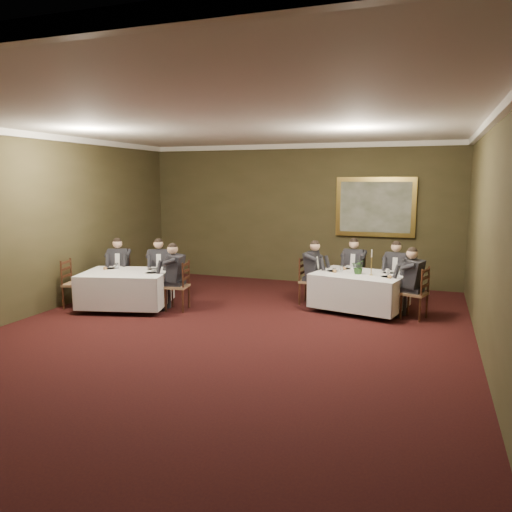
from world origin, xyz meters
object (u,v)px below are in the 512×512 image
Objects in this scene: table_main at (360,289)px; candlestick at (371,265)px; chair_main_endleft at (310,290)px; diner_sec_backleft at (120,276)px; chair_main_backright at (395,291)px; diner_sec_backright at (160,276)px; diner_main_backleft at (354,276)px; table_second at (126,287)px; diner_main_endright at (415,292)px; centerpiece at (359,266)px; chair_main_backleft at (354,286)px; chair_sec_backleft at (120,286)px; chair_sec_endleft at (76,294)px; diner_main_endleft at (311,280)px; chair_main_endright at (415,304)px; diner_sec_endright at (177,285)px; chair_sec_backright at (160,286)px; painting at (375,207)px; diner_main_backright at (396,281)px; chair_sec_endright at (178,296)px.

table_main is 0.57m from candlestick.
chair_main_endleft is 0.74× the size of diner_sec_backleft.
chair_main_backright is 0.74× the size of diner_sec_backright.
diner_sec_backright is (-4.02, -1.42, 0.00)m from diner_main_backleft.
table_second is at bearing 52.42° from diner_sec_backright.
diner_main_endright is 1.16m from centerpiece.
diner_sec_backright is 4.30m from centerpiece.
candlestick reaches higher than chair_main_backleft.
diner_main_endright is 1.35× the size of chair_sec_backleft.
table_main is at bearing 151.96° from candlestick.
diner_main_endleft is at bearing 102.26° from chair_sec_endleft.
chair_main_backright and chair_sec_endleft have the same top height.
chair_main_endleft is 1.00× the size of chair_sec_endleft.
diner_main_endleft is at bearing 94.93° from chair_main_endright.
chair_main_endleft is 0.74× the size of diner_sec_endright.
diner_main_backleft is at bearing -2.13° from chair_main_backright.
diner_main_backleft reaches higher than chair_sec_backright.
chair_main_backleft is at bearing 176.19° from diner_sec_backleft.
chair_sec_backleft is (-5.82, -1.44, 0.00)m from chair_main_backright.
table_main is 1.98× the size of chair_main_endright.
candlestick is 2.72m from painting.
diner_main_endleft is 2.81m from painting.
diner_main_endright is 6.25m from chair_sec_backleft.
chair_main_endleft is at bearing 168.69° from diner_sec_backright.
painting is at bearing -94.90° from diner_main_backleft.
diner_sec_backright and diner_sec_endright have the same top height.
diner_main_backright is 1.81m from chair_main_endleft.
table_main is at bearing 165.10° from diner_sec_backleft.
painting reaches higher than chair_sec_backright.
centerpiece is at bearing 168.76° from candlestick.
chair_main_endright is 0.74× the size of diner_sec_endright.
table_main is 0.47m from centerpiece.
table_main is 1.09m from diner_main_endright.
candlestick reaches higher than centerpiece.
diner_main_backleft is 1.00× the size of diner_sec_endright.
diner_main_backright is 5.08m from chair_sec_backright.
diner_main_backleft reaches higher than centerpiece.
chair_main_endright is 5.36m from diner_sec_backright.
centerpiece is (-1.09, 0.17, 0.63)m from chair_main_endright.
diner_main_backleft is 1.00× the size of diner_sec_backleft.
chair_main_backleft is 1.00× the size of chair_main_endleft.
chair_sec_endleft is (-2.09, -0.52, 0.00)m from chair_sec_endright.
diner_sec_backleft is at bearing 111.86° from diner_main_endright.
table_second is 1.46× the size of diner_main_backleft.
diner_main_endright is at bearing 142.98° from diner_main_backleft.
chair_main_endright is (2.14, -0.48, 0.00)m from chair_main_endleft.
diner_main_endleft is at bearing 164.29° from candlestick.
diner_main_backleft is (4.25, 2.37, 0.06)m from table_second.
chair_main_backleft is 1.24m from centerpiece.
centerpiece is at bearing -90.42° from painting.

